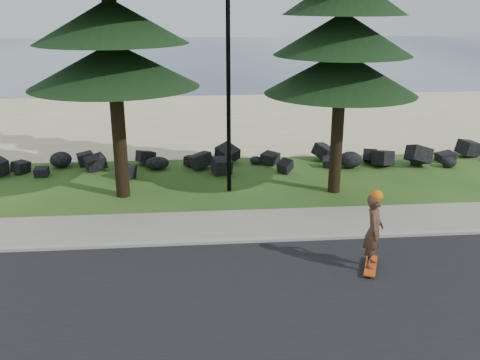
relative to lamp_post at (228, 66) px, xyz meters
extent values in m
plane|color=#214A17|center=(0.00, -3.20, -4.13)|extent=(160.00, 160.00, 0.00)
cube|color=black|center=(0.00, -7.70, -4.12)|extent=(160.00, 7.00, 0.02)
cube|color=#A59F95|center=(0.00, -4.10, -4.08)|extent=(160.00, 0.20, 0.10)
cube|color=gray|center=(0.00, -3.00, -4.09)|extent=(160.00, 2.00, 0.08)
cube|color=tan|center=(0.00, 11.30, -4.13)|extent=(160.00, 15.00, 0.01)
cube|color=#354A65|center=(0.00, 47.80, -4.13)|extent=(160.00, 58.00, 0.01)
cylinder|color=black|center=(3.50, -0.40, 1.87)|extent=(0.40, 0.40, 12.00)
cylinder|color=black|center=(0.00, 0.00, -0.13)|extent=(0.14, 0.14, 8.00)
cube|color=#DD490D|center=(2.98, -5.87, -4.03)|extent=(0.64, 1.09, 0.04)
imported|color=brown|center=(2.98, -5.87, -3.12)|extent=(0.64, 0.76, 1.79)
sphere|color=orange|center=(2.98, -5.87, -2.26)|extent=(0.29, 0.29, 0.29)
camera|label=1|loc=(-1.13, -16.95, 1.99)|focal=40.00mm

